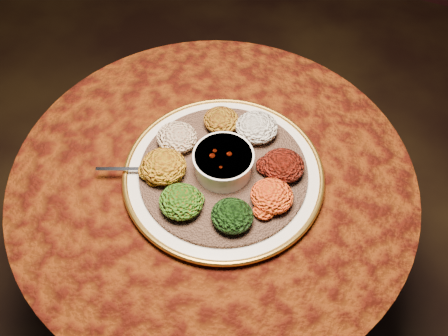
% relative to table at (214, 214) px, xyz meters
% --- Properties ---
extents(table, '(0.96, 0.96, 0.73)m').
position_rel_table_xyz_m(table, '(0.00, 0.00, 0.00)').
color(table, black).
rests_on(table, ground).
extents(platter, '(0.52, 0.52, 0.02)m').
position_rel_table_xyz_m(platter, '(0.03, 0.00, 0.19)').
color(platter, beige).
rests_on(platter, table).
extents(injera, '(0.47, 0.47, 0.01)m').
position_rel_table_xyz_m(injera, '(0.03, 0.00, 0.20)').
color(injera, brown).
rests_on(injera, platter).
extents(stew_bowl, '(0.14, 0.14, 0.06)m').
position_rel_table_xyz_m(stew_bowl, '(0.03, 0.00, 0.24)').
color(stew_bowl, white).
rests_on(stew_bowl, injera).
extents(spoon, '(0.14, 0.07, 0.01)m').
position_rel_table_xyz_m(spoon, '(-0.14, -0.06, 0.21)').
color(spoon, silver).
rests_on(spoon, injera).
extents(portion_ayib, '(0.10, 0.10, 0.05)m').
position_rel_table_xyz_m(portion_ayib, '(0.06, 0.14, 0.23)').
color(portion_ayib, silver).
rests_on(portion_ayib, injera).
extents(portion_kitfo, '(0.10, 0.09, 0.05)m').
position_rel_table_xyz_m(portion_kitfo, '(0.15, 0.05, 0.23)').
color(portion_kitfo, black).
rests_on(portion_kitfo, injera).
extents(portion_tikil, '(0.10, 0.09, 0.05)m').
position_rel_table_xyz_m(portion_tikil, '(0.16, -0.03, 0.23)').
color(portion_tikil, '#BE890F').
rests_on(portion_tikil, injera).
extents(portion_gomen, '(0.09, 0.09, 0.04)m').
position_rel_table_xyz_m(portion_gomen, '(0.10, -0.11, 0.23)').
color(portion_gomen, black).
rests_on(portion_gomen, injera).
extents(portion_mixveg, '(0.10, 0.09, 0.05)m').
position_rel_table_xyz_m(portion_mixveg, '(-0.02, -0.12, 0.23)').
color(portion_mixveg, '#A0300A').
rests_on(portion_mixveg, injera).
extents(portion_kik, '(0.11, 0.10, 0.05)m').
position_rel_table_xyz_m(portion_kik, '(-0.10, -0.05, 0.23)').
color(portion_kik, '#A8790E').
rests_on(portion_kik, injera).
extents(portion_timatim, '(0.10, 0.09, 0.05)m').
position_rel_table_xyz_m(portion_timatim, '(-0.11, 0.03, 0.23)').
color(portion_timatim, maroon).
rests_on(portion_timatim, injera).
extents(portion_shiro, '(0.09, 0.08, 0.04)m').
position_rel_table_xyz_m(portion_shiro, '(-0.03, 0.13, 0.23)').
color(portion_shiro, '#885F10').
rests_on(portion_shiro, injera).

